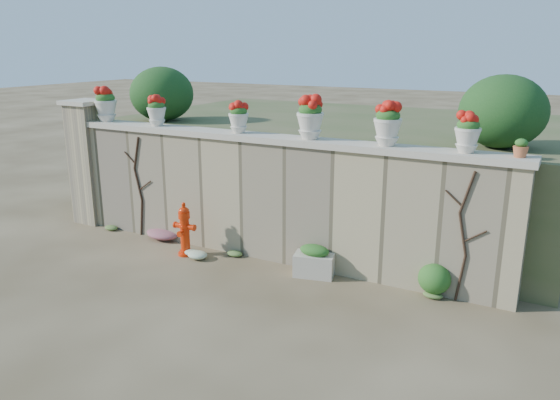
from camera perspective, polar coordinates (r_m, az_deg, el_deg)
The scene contains 21 objects.
ground at distance 8.12m, azimuth -7.62°, elevation -9.91°, with size 80.00×80.00×0.00m, color #483A24.
stone_wall at distance 9.18m, azimuth -1.25°, elevation -0.03°, with size 8.00×0.40×2.00m, color #9B8D67.
wall_cap at distance 8.95m, azimuth -1.29°, elevation 6.46°, with size 8.10×0.52×0.10m, color beige.
gate_pillar at distance 11.69m, azimuth -19.25°, elevation 3.84°, with size 0.72×0.72×2.48m.
raised_fill at distance 11.98m, azimuth 6.38°, elevation 3.64°, with size 9.00×6.00×2.00m, color #384C23.
back_shrub_left at distance 11.71m, azimuth -12.24°, elevation 10.78°, with size 1.30×1.30×1.10m, color #143814.
back_shrub_right at distance 8.96m, azimuth 22.27°, elevation 8.54°, with size 1.30×1.30×1.10m, color #143814.
vine_left at distance 10.56m, azimuth -14.55°, elevation 1.53°, with size 0.60×0.04×1.91m.
vine_right at distance 7.94m, azimuth 18.62°, elevation -3.51°, with size 0.60×0.04×1.91m.
fire_hydrant at distance 9.52m, azimuth -9.94°, elevation -3.00°, with size 0.40×0.29×0.94m.
planter_box at distance 8.64m, azimuth 3.60°, elevation -6.43°, with size 0.69×0.49×0.52m.
green_shrub at distance 8.22m, azimuth 15.13°, elevation -7.61°, with size 0.65×0.59×0.62m, color #1E5119.
magenta_clump at distance 10.52m, azimuth -12.71°, elevation -3.36°, with size 0.90×0.60×0.24m, color #C5277B.
white_flowers at distance 9.49m, azimuth -8.83°, elevation -5.50°, with size 0.47×0.38×0.17m, color white.
urn_pot_0 at distance 11.10m, azimuth -17.75°, elevation 9.47°, with size 0.41×0.41×0.65m.
urn_pot_1 at distance 10.25m, azimuth -12.78°, elevation 9.05°, with size 0.34×0.34×0.54m.
urn_pot_2 at distance 9.19m, azimuth -4.35°, elevation 8.60°, with size 0.33×0.33×0.52m.
urn_pot_3 at distance 8.54m, azimuth 3.17°, elevation 8.54°, with size 0.42×0.42×0.66m.
urn_pot_4 at distance 8.10m, azimuth 11.18°, elevation 7.78°, with size 0.40×0.40×0.63m.
urn_pot_5 at distance 7.84m, azimuth 19.02°, elevation 6.65°, with size 0.35×0.35×0.55m.
terracotta_pot at distance 7.79m, azimuth 23.85°, elevation 4.90°, with size 0.20×0.20×0.24m.
Camera 1 is at (4.39, -5.86, 3.50)m, focal length 35.00 mm.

